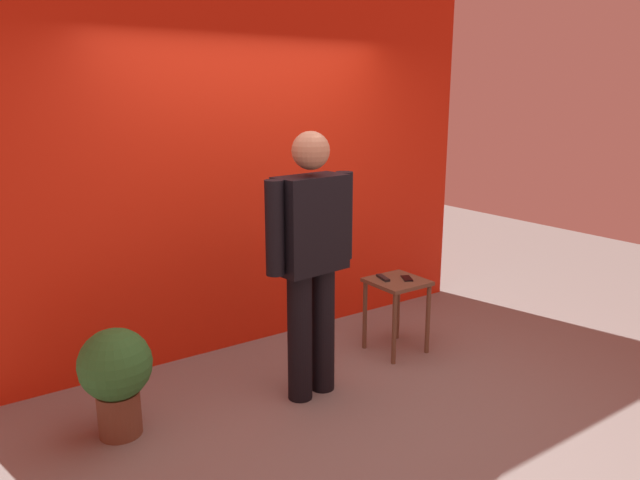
{
  "coord_description": "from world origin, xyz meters",
  "views": [
    {
      "loc": [
        -2.24,
        -2.83,
        2.05
      ],
      "look_at": [
        0.1,
        0.55,
        1.03
      ],
      "focal_mm": 33.27,
      "sensor_mm": 36.0,
      "label": 1
    }
  ],
  "objects_px": {
    "standing_person": "(311,253)",
    "side_table": "(397,295)",
    "cell_phone": "(407,278)",
    "potted_plant": "(116,373)",
    "tv_remote": "(383,278)"
  },
  "relations": [
    {
      "from": "standing_person",
      "to": "side_table",
      "type": "bearing_deg",
      "value": 11.76
    },
    {
      "from": "standing_person",
      "to": "cell_phone",
      "type": "bearing_deg",
      "value": 9.55
    },
    {
      "from": "side_table",
      "to": "potted_plant",
      "type": "height_order",
      "value": "potted_plant"
    },
    {
      "from": "standing_person",
      "to": "side_table",
      "type": "xyz_separation_m",
      "value": [
        0.96,
        0.2,
        -0.54
      ]
    },
    {
      "from": "standing_person",
      "to": "cell_phone",
      "type": "distance_m",
      "value": 1.13
    },
    {
      "from": "potted_plant",
      "to": "cell_phone",
      "type": "bearing_deg",
      "value": -1.63
    },
    {
      "from": "standing_person",
      "to": "cell_phone",
      "type": "relative_size",
      "value": 12.63
    },
    {
      "from": "standing_person",
      "to": "cell_phone",
      "type": "height_order",
      "value": "standing_person"
    },
    {
      "from": "side_table",
      "to": "tv_remote",
      "type": "distance_m",
      "value": 0.18
    },
    {
      "from": "side_table",
      "to": "cell_phone",
      "type": "bearing_deg",
      "value": -17.86
    },
    {
      "from": "cell_phone",
      "to": "tv_remote",
      "type": "height_order",
      "value": "tv_remote"
    },
    {
      "from": "side_table",
      "to": "potted_plant",
      "type": "xyz_separation_m",
      "value": [
        -2.22,
        0.04,
        -0.07
      ]
    },
    {
      "from": "standing_person",
      "to": "tv_remote",
      "type": "distance_m",
      "value": 1.01
    },
    {
      "from": "standing_person",
      "to": "potted_plant",
      "type": "relative_size",
      "value": 2.65
    },
    {
      "from": "potted_plant",
      "to": "standing_person",
      "type": "bearing_deg",
      "value": -10.8
    }
  ]
}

